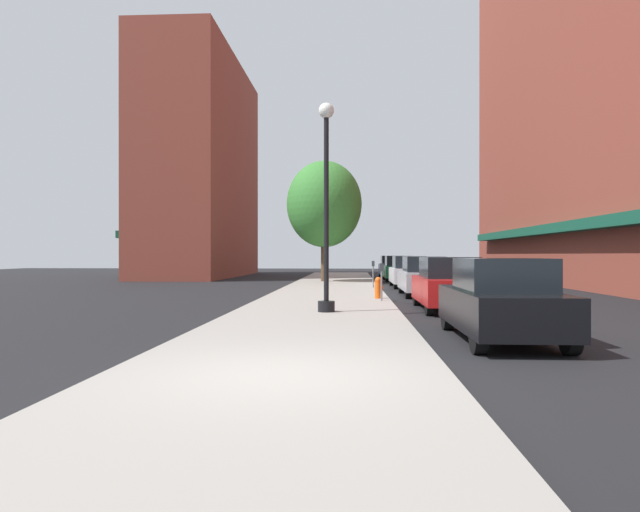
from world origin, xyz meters
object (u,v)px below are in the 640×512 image
(lamppost, at_px, (326,203))
(car_blue, at_px, (392,267))
(car_red, at_px, (448,284))
(car_white, at_px, (409,272))
(car_black, at_px, (501,301))
(parking_meter_far, at_px, (382,277))
(car_green, at_px, (398,269))
(parking_meter_near, at_px, (373,271))
(fire_hydrant, at_px, (378,288))
(car_silver, at_px, (423,277))
(tree_near, at_px, (324,204))

(lamppost, bearing_deg, car_blue, 82.23)
(car_red, bearing_deg, car_white, 90.85)
(car_black, xyz_separation_m, car_white, (0.00, 18.59, 0.00))
(car_red, xyz_separation_m, car_blue, (0.00, 25.33, 0.00))
(parking_meter_far, height_order, car_green, car_green)
(parking_meter_near, relative_size, car_green, 0.30)
(fire_hydrant, xyz_separation_m, car_white, (2.01, 9.18, 0.29))
(car_red, distance_m, car_silver, 6.14)
(parking_meter_near, xyz_separation_m, car_red, (1.95, -10.09, -0.14))
(car_red, xyz_separation_m, car_green, (0.00, 19.47, 0.00))
(car_black, bearing_deg, car_blue, 88.22)
(car_blue, bearing_deg, fire_hydrant, -96.03)
(car_silver, bearing_deg, tree_near, 114.92)
(parking_meter_near, bearing_deg, tree_near, 112.72)
(tree_near, bearing_deg, parking_meter_far, -79.35)
(car_black, distance_m, car_green, 25.68)
(tree_near, bearing_deg, fire_hydrant, -78.75)
(parking_meter_near, xyz_separation_m, car_silver, (1.95, -3.94, -0.14))
(tree_near, xyz_separation_m, car_red, (4.68, -16.61, -3.99))
(parking_meter_far, bearing_deg, car_green, 83.60)
(lamppost, bearing_deg, tree_near, 93.04)
(car_red, distance_m, car_blue, 25.33)
(parking_meter_far, height_order, car_silver, car_silver)
(fire_hydrant, distance_m, car_black, 9.63)
(car_blue, bearing_deg, car_green, -90.84)
(fire_hydrant, relative_size, car_black, 0.18)
(parking_meter_far, distance_m, car_red, 2.86)
(parking_meter_far, height_order, car_blue, car_blue)
(tree_near, xyz_separation_m, car_green, (4.68, 2.85, -3.99))
(tree_near, height_order, car_silver, tree_near)
(car_black, relative_size, car_red, 1.00)
(fire_hydrant, xyz_separation_m, car_blue, (2.01, 22.14, 0.29))
(parking_meter_near, height_order, car_black, car_black)
(car_red, relative_size, car_white, 1.00)
(car_white, bearing_deg, parking_meter_near, -132.07)
(parking_meter_near, bearing_deg, lamppost, -98.40)
(car_black, bearing_deg, car_red, 88.22)
(parking_meter_near, bearing_deg, car_red, -79.06)
(parking_meter_far, distance_m, car_black, 8.53)
(parking_meter_far, height_order, car_red, car_red)
(car_green, bearing_deg, car_black, -90.27)
(car_white, relative_size, car_blue, 1.00)
(car_white, bearing_deg, car_green, 88.43)
(lamppost, height_order, parking_meter_far, lamppost)
(car_blue, bearing_deg, car_red, -90.84)
(lamppost, height_order, car_white, lamppost)
(parking_meter_near, distance_m, car_black, 16.42)
(fire_hydrant, bearing_deg, car_silver, 55.70)
(parking_meter_near, height_order, tree_near, tree_near)
(car_black, distance_m, car_blue, 31.55)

